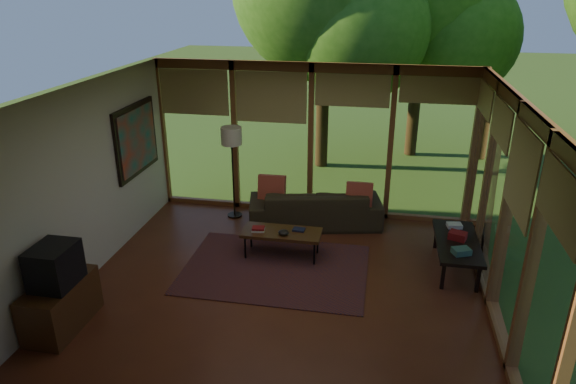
% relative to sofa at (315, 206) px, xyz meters
% --- Properties ---
extents(floor, '(5.50, 5.50, 0.00)m').
position_rel_sofa_xyz_m(floor, '(-0.17, -2.00, -0.33)').
color(floor, brown).
rests_on(floor, ground).
extents(ceiling, '(5.50, 5.50, 0.00)m').
position_rel_sofa_xyz_m(ceiling, '(-0.17, -2.00, 2.37)').
color(ceiling, silver).
rests_on(ceiling, ground).
extents(wall_left, '(0.04, 5.00, 2.70)m').
position_rel_sofa_xyz_m(wall_left, '(-2.92, -2.00, 1.02)').
color(wall_left, beige).
rests_on(wall_left, ground).
extents(wall_front, '(5.50, 0.04, 2.70)m').
position_rel_sofa_xyz_m(wall_front, '(-0.17, -4.50, 1.02)').
color(wall_front, beige).
rests_on(wall_front, ground).
extents(window_wall_back, '(5.50, 0.12, 2.70)m').
position_rel_sofa_xyz_m(window_wall_back, '(-0.17, 0.50, 1.02)').
color(window_wall_back, brown).
rests_on(window_wall_back, ground).
extents(window_wall_right, '(0.12, 5.00, 2.70)m').
position_rel_sofa_xyz_m(window_wall_right, '(2.58, -2.00, 1.02)').
color(window_wall_right, brown).
rests_on(window_wall_right, ground).
extents(rug, '(2.67, 1.89, 0.01)m').
position_rel_sofa_xyz_m(rug, '(-0.36, -1.64, -0.32)').
color(rug, maroon).
rests_on(rug, floor).
extents(sofa, '(2.38, 1.33, 0.66)m').
position_rel_sofa_xyz_m(sofa, '(0.00, 0.00, 0.00)').
color(sofa, '#342B1A').
rests_on(sofa, floor).
extents(pillow_left, '(0.47, 0.25, 0.49)m').
position_rel_sofa_xyz_m(pillow_left, '(-0.75, -0.05, 0.29)').
color(pillow_left, maroon).
rests_on(pillow_left, sofa).
extents(pillow_right, '(0.44, 0.24, 0.46)m').
position_rel_sofa_xyz_m(pillow_right, '(0.75, -0.05, 0.27)').
color(pillow_right, maroon).
rests_on(pillow_right, sofa).
extents(ct_book_lower, '(0.21, 0.17, 0.03)m').
position_rel_sofa_xyz_m(ct_book_lower, '(-0.69, -1.29, 0.11)').
color(ct_book_lower, beige).
rests_on(ct_book_lower, coffee_table).
extents(ct_book_upper, '(0.20, 0.16, 0.03)m').
position_rel_sofa_xyz_m(ct_book_upper, '(-0.69, -1.29, 0.14)').
color(ct_book_upper, maroon).
rests_on(ct_book_upper, coffee_table).
extents(ct_book_side, '(0.19, 0.15, 0.03)m').
position_rel_sofa_xyz_m(ct_book_side, '(-0.09, -1.16, 0.11)').
color(ct_book_side, '#161A32').
rests_on(ct_book_side, coffee_table).
extents(ct_bowl, '(0.16, 0.16, 0.07)m').
position_rel_sofa_xyz_m(ct_bowl, '(-0.29, -1.34, 0.13)').
color(ct_bowl, black).
rests_on(ct_bowl, coffee_table).
extents(media_cabinet, '(0.50, 1.00, 0.60)m').
position_rel_sofa_xyz_m(media_cabinet, '(-2.64, -3.43, -0.03)').
color(media_cabinet, '#4B2A14').
rests_on(media_cabinet, floor).
extents(television, '(0.45, 0.55, 0.50)m').
position_rel_sofa_xyz_m(television, '(-2.62, -3.43, 0.52)').
color(television, black).
rests_on(television, media_cabinet).
extents(console_book_a, '(0.28, 0.25, 0.09)m').
position_rel_sofa_xyz_m(console_book_a, '(2.23, -1.52, 0.17)').
color(console_book_a, '#365F54').
rests_on(console_book_a, side_console).
extents(console_book_b, '(0.29, 0.25, 0.11)m').
position_rel_sofa_xyz_m(console_book_b, '(2.23, -1.07, 0.18)').
color(console_book_b, maroon).
rests_on(console_book_b, side_console).
extents(console_book_c, '(0.24, 0.19, 0.06)m').
position_rel_sofa_xyz_m(console_book_c, '(2.23, -0.67, 0.16)').
color(console_book_c, beige).
rests_on(console_book_c, side_console).
extents(floor_lamp, '(0.36, 0.36, 1.65)m').
position_rel_sofa_xyz_m(floor_lamp, '(-1.47, 0.05, 1.08)').
color(floor_lamp, black).
rests_on(floor_lamp, floor).
extents(coffee_table, '(1.20, 0.50, 0.43)m').
position_rel_sofa_xyz_m(coffee_table, '(-0.34, -1.24, 0.06)').
color(coffee_table, '#4B2A14').
rests_on(coffee_table, floor).
extents(side_console, '(0.60, 1.40, 0.46)m').
position_rel_sofa_xyz_m(side_console, '(2.23, -1.12, 0.08)').
color(side_console, black).
rests_on(side_console, floor).
extents(wall_painting, '(0.06, 1.35, 1.15)m').
position_rel_sofa_xyz_m(wall_painting, '(-2.88, -0.60, 1.22)').
color(wall_painting, black).
rests_on(wall_painting, wall_left).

